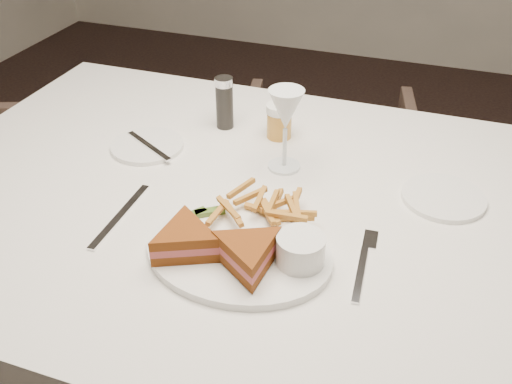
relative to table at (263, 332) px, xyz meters
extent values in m
plane|color=black|center=(0.09, 0.25, -0.38)|extent=(5.00, 5.00, 0.00)
cube|color=silver|center=(0.00, 0.00, 0.00)|extent=(1.46, 0.97, 0.75)
imported|color=#49362D|center=(-0.05, 0.80, -0.07)|extent=(0.69, 0.66, 0.60)
ellipsoid|color=white|center=(0.01, -0.17, 0.38)|extent=(0.32, 0.25, 0.01)
cube|color=silver|center=(-0.23, -0.14, 0.38)|extent=(0.02, 0.21, 0.00)
cylinder|color=white|center=(-0.31, 0.10, 0.38)|extent=(0.16, 0.16, 0.01)
cylinder|color=white|center=(0.33, 0.11, 0.38)|extent=(0.16, 0.16, 0.01)
cylinder|color=black|center=(-0.18, 0.25, 0.44)|extent=(0.04, 0.04, 0.12)
cylinder|color=#C2832E|center=(-0.05, 0.25, 0.42)|extent=(0.06, 0.06, 0.08)
cube|color=#466623|center=(-0.07, -0.10, 0.40)|extent=(0.05, 0.04, 0.01)
cube|color=#466623|center=(-0.10, -0.12, 0.40)|extent=(0.04, 0.05, 0.01)
cylinder|color=white|center=(0.12, -0.17, 0.42)|extent=(0.08, 0.08, 0.05)
camera|label=1|loc=(0.28, -0.85, 1.01)|focal=40.00mm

